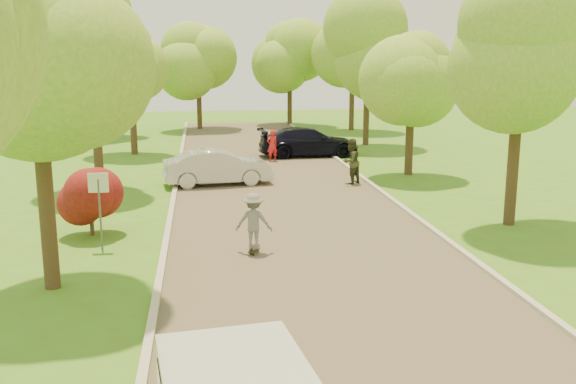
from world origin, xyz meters
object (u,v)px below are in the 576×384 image
silver_sedan (218,167)px  person_striped (272,146)px  person_olive (351,161)px  longboard (254,249)px  dark_sedan (309,142)px  skateboarder (254,221)px  street_sign (99,195)px

silver_sedan → person_striped: (2.96, 5.77, 0.07)m
person_olive → longboard: bearing=22.1°
silver_sedan → dark_sedan: 8.82m
person_striped → person_olive: size_ratio=0.84×
person_striped → skateboarder: bearing=59.2°
silver_sedan → person_striped: size_ratio=2.77×
silver_sedan → skateboarder: 9.73m
street_sign → person_striped: street_sign is taller
longboard → person_olive: 10.32m
longboard → silver_sedan: bearing=-72.8°
dark_sedan → longboard: dark_sedan is taller
street_sign → person_striped: 15.97m
dark_sedan → skateboarder: size_ratio=3.44×
longboard → skateboarder: skateboarder is taller
street_sign → skateboarder: bearing=-11.8°
silver_sedan → dark_sedan: (5.09, 7.20, 0.04)m
dark_sedan → person_olive: bearing=-178.5°
longboard → person_olive: person_olive is taller
person_olive → silver_sedan: bearing=-46.3°
street_sign → person_striped: size_ratio=1.34×
silver_sedan → longboard: (0.71, -9.70, -0.65)m
dark_sedan → person_striped: size_ratio=3.32×
silver_sedan → dark_sedan: dark_sedan is taller
longboard → skateboarder: (0.00, -0.00, 0.80)m
longboard → person_olive: size_ratio=0.43×
street_sign → longboard: 4.54m
street_sign → skateboarder: (4.21, -0.88, -0.68)m
dark_sedan → person_olive: size_ratio=2.79×
longboard → dark_sedan: bearing=-91.5°
silver_sedan → skateboarder: bearing=176.8°
dark_sedan → skateboarder: (-4.38, -16.90, 0.10)m
dark_sedan → street_sign: bearing=149.8°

